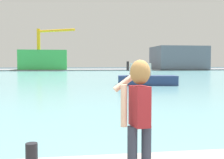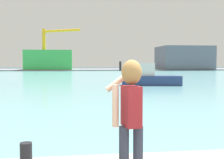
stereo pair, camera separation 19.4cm
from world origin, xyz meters
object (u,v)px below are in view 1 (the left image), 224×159
at_px(harbor_bollard, 32,154).
at_px(boat_moored, 145,78).
at_px(person_photographer, 139,109).
at_px(warehouse_right, 178,58).
at_px(port_crane, 44,43).
at_px(warehouse_left, 44,60).

height_order(harbor_bollard, boat_moored, boat_moored).
xyz_separation_m(person_photographer, boat_moored, (6.77, 24.50, -0.83)).
xyz_separation_m(person_photographer, harbor_bollard, (-1.58, 1.01, -0.88)).
height_order(person_photographer, warehouse_right, warehouse_right).
bearing_deg(port_crane, warehouse_left, 95.47).
bearing_deg(boat_moored, warehouse_right, 75.00).
bearing_deg(harbor_bollard, boat_moored, 70.43).
bearing_deg(warehouse_right, person_photographer, -111.92).
relative_size(harbor_bollard, warehouse_right, 0.02).
bearing_deg(warehouse_right, port_crane, -173.77).
bearing_deg(port_crane, warehouse_right, 6.23).
height_order(person_photographer, boat_moored, person_photographer).
bearing_deg(boat_moored, port_crane, 113.47).
distance_m(harbor_bollard, port_crane, 82.40).
distance_m(person_photographer, port_crane, 83.47).
distance_m(boat_moored, warehouse_left, 65.95).
distance_m(warehouse_left, warehouse_right, 43.78).
distance_m(harbor_bollard, boat_moored, 24.92).
xyz_separation_m(harbor_bollard, warehouse_left, (-6.95, 87.59, 2.56)).
relative_size(person_photographer, port_crane, 0.14).
relative_size(boat_moored, warehouse_left, 0.44).
xyz_separation_m(warehouse_right, port_crane, (-43.21, -4.72, 4.06)).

